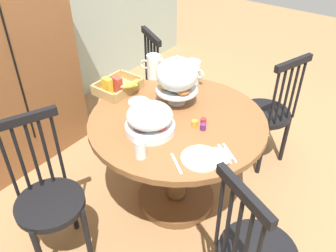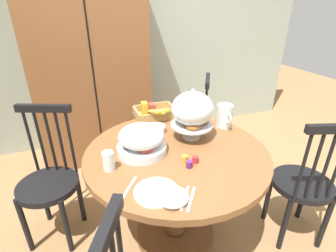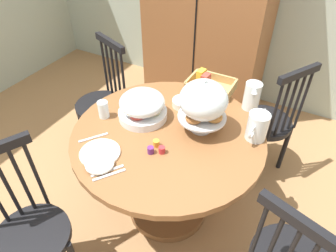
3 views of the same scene
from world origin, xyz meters
name	(u,v)px [view 3 (image 3 of 3)]	position (x,y,z in m)	size (l,w,h in m)	color
ground_plane	(162,215)	(0.00, 0.00, 0.00)	(10.00, 10.00, 0.00)	#997047
wooden_armoire	(209,8)	(-0.35, 1.50, 0.98)	(1.18, 0.60, 1.96)	brown
dining_table	(168,160)	(0.01, 0.08, 0.51)	(1.13, 1.13, 0.74)	brown
windsor_chair_near_window	(267,124)	(0.46, 0.82, 0.45)	(0.45, 0.45, 0.97)	black
windsor_chair_by_cabinet	(103,104)	(-0.79, 0.43, 0.45)	(0.43, 0.43, 0.97)	black
windsor_chair_facing_door	(30,234)	(-0.39, -0.69, 0.45)	(0.44, 0.45, 0.97)	black
pastry_stand_with_dome	(203,102)	(0.17, 0.20, 0.94)	(0.28, 0.28, 0.34)	silver
fruit_platter_covered	(142,106)	(-0.20, 0.13, 0.83)	(0.30, 0.30, 0.18)	silver
orange_juice_pitcher	(257,127)	(0.47, 0.28, 0.82)	(0.12, 0.20, 0.17)	silver
milk_pitcher	(252,97)	(0.36, 0.55, 0.82)	(0.10, 0.18, 0.18)	silver
cereal_basket	(208,85)	(0.04, 0.61, 0.78)	(0.32, 0.30, 0.12)	tan
china_plate_large	(100,153)	(-0.23, -0.25, 0.75)	(0.22, 0.22, 0.01)	white
china_plate_small	(100,164)	(-0.17, -0.32, 0.76)	(0.15, 0.15, 0.01)	white
cereal_bowl	(183,103)	(-0.03, 0.36, 0.76)	(0.14, 0.14, 0.04)	white
drinking_glass	(103,109)	(-0.41, 0.03, 0.80)	(0.06, 0.06, 0.11)	silver
jam_jar_strawberry	(162,150)	(0.06, -0.08, 0.76)	(0.04, 0.04, 0.04)	#B7282D
jam_jar_apricot	(156,143)	(0.01, -0.05, 0.76)	(0.04, 0.04, 0.04)	orange
jam_jar_grape	(151,150)	(0.01, -0.11, 0.76)	(0.04, 0.04, 0.04)	#5B2366
table_knife	(108,171)	(-0.12, -0.33, 0.74)	(0.17, 0.01, 0.01)	silver
dinner_fork	(109,175)	(-0.09, -0.35, 0.74)	(0.17, 0.01, 0.01)	silver
soup_spoon	(93,138)	(-0.34, -0.17, 0.74)	(0.17, 0.01, 0.01)	silver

